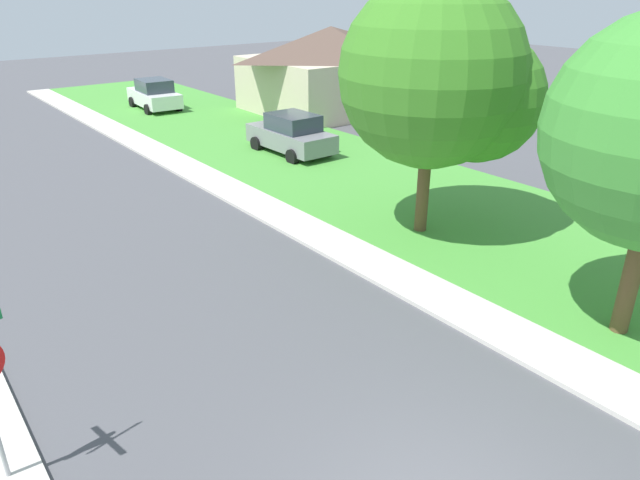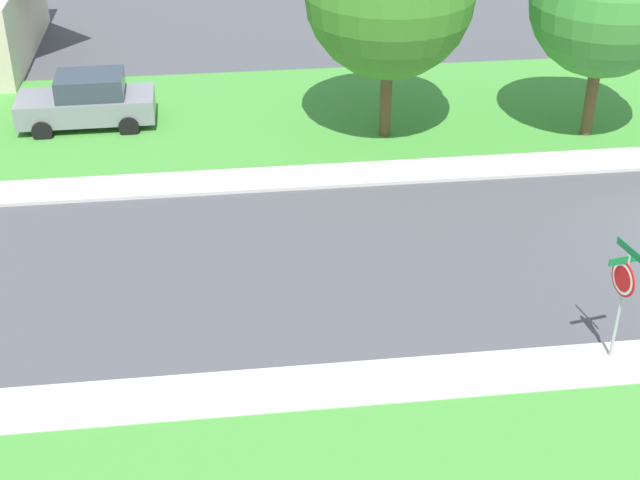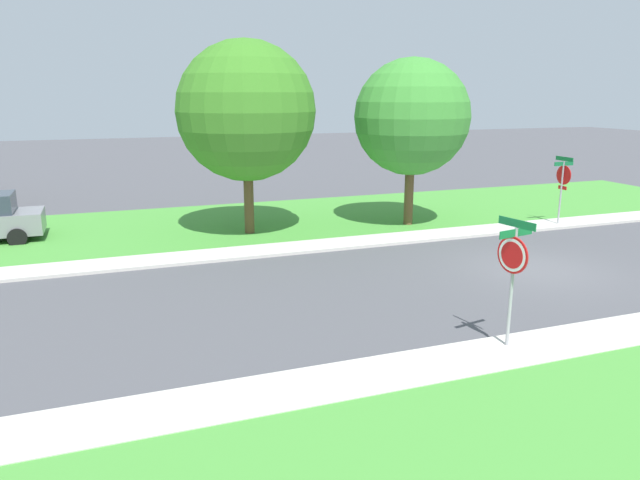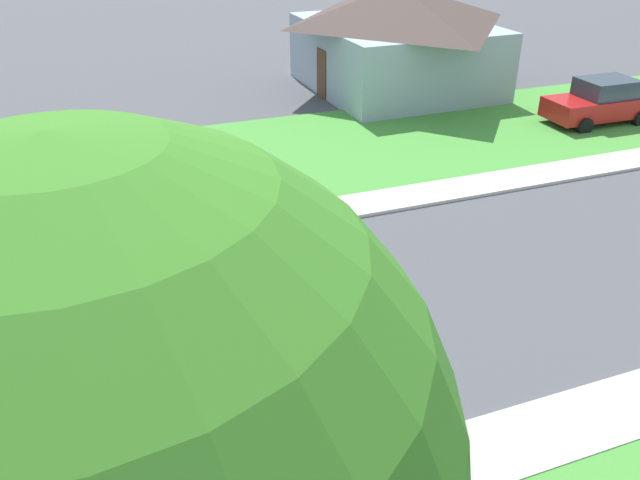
{
  "view_description": "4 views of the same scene",
  "coord_description": "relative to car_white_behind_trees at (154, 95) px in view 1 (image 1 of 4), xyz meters",
  "views": [
    {
      "loc": [
        -4.73,
        -3.4,
        6.78
      ],
      "look_at": [
        2.67,
        6.07,
        1.4
      ],
      "focal_mm": 32.32,
      "sensor_mm": 36.0,
      "label": 1
    },
    {
      "loc": [
        -19.37,
        12.46,
        12.32
      ],
      "look_at": [
        -1.14,
        10.24,
        1.4
      ],
      "focal_mm": 52.64,
      "sensor_mm": 36.0,
      "label": 2
    },
    {
      "loc": [
        -13.68,
        11.94,
        5.19
      ],
      "look_at": [
        0.41,
        6.84,
        1.4
      ],
      "focal_mm": 32.7,
      "sensor_mm": 36.0,
      "label": 3
    },
    {
      "loc": [
        10.9,
        7.37,
        8.2
      ],
      "look_at": [
        -0.79,
        11.81,
        1.4
      ],
      "focal_mm": 36.29,
      "sensor_mm": 36.0,
      "label": 4
    }
  ],
  "objects": [
    {
      "name": "lawn_east",
      "position": [
        0.93,
        -17.04,
        -0.83
      ],
      "size": [
        8.0,
        56.0,
        0.08
      ],
      "primitive_type": "cube",
      "color": "#479338",
      "rests_on": "ground"
    },
    {
      "name": "car_white_behind_trees",
      "position": [
        0.0,
        0.0,
        0.0
      ],
      "size": [
        2.23,
        4.4,
        1.76
      ],
      "color": "white",
      "rests_on": "ground"
    },
    {
      "name": "house_right_setback",
      "position": [
        8.02,
        -6.25,
        1.5
      ],
      "size": [
        9.1,
        7.91,
        4.6
      ],
      "color": "beige",
      "rests_on": "ground"
    },
    {
      "name": "car_grey_near_corner",
      "position": [
        0.75,
        -12.59,
        0.0
      ],
      "size": [
        2.08,
        4.32,
        1.76
      ],
      "color": "gray",
      "rests_on": "ground"
    },
    {
      "name": "tree_sidewalk_far",
      "position": [
        -0.89,
        -22.06,
        3.52
      ],
      "size": [
        5.4,
        5.02,
        7.07
      ],
      "color": "brown",
      "rests_on": "ground"
    },
    {
      "name": "sidewalk_east",
      "position": [
        -3.77,
        -17.04,
        -0.82
      ],
      "size": [
        1.4,
        56.0,
        0.1
      ],
      "primitive_type": "cube",
      "color": "beige",
      "rests_on": "ground"
    }
  ]
}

